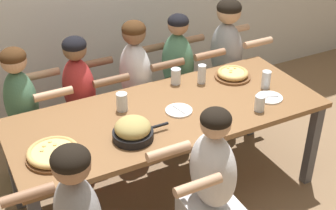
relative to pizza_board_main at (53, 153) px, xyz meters
name	(u,v)px	position (x,y,z in m)	size (l,w,h in m)	color
ground_plane	(168,192)	(0.85, 0.15, -0.78)	(18.00, 18.00, 0.00)	#896B4C
dining_table	(168,120)	(0.85, 0.15, -0.11)	(2.22, 0.88, 0.75)	brown
pizza_board_main	(53,153)	(0.00, 0.00, 0.00)	(0.34, 0.34, 0.06)	brown
pizza_board_second	(233,74)	(1.54, 0.36, 0.00)	(0.28, 0.28, 0.06)	brown
skillet_bowl	(133,130)	(0.50, -0.04, 0.03)	(0.38, 0.26, 0.15)	black
empty_plate_a	(179,110)	(0.92, 0.12, -0.02)	(0.19, 0.19, 0.02)	white
empty_plate_b	(269,98)	(1.59, -0.03, -0.02)	(0.19, 0.19, 0.02)	white
drinking_glass_a	(266,81)	(1.66, 0.11, 0.03)	(0.07, 0.07, 0.14)	silver
drinking_glass_b	(260,104)	(1.42, -0.13, 0.02)	(0.07, 0.07, 0.11)	silver
drinking_glass_c	(176,77)	(1.09, 0.49, 0.03)	(0.08, 0.08, 0.12)	silver
drinking_glass_d	(122,102)	(0.58, 0.31, 0.04)	(0.08, 0.08, 0.13)	silver
drinking_glass_e	(202,75)	(1.28, 0.41, 0.04)	(0.06, 0.06, 0.15)	silver
diner_far_left	(26,124)	(-0.02, 0.81, -0.26)	(0.51, 0.40, 1.15)	#477556
diner_near_center	(211,196)	(0.80, -0.51, -0.26)	(0.51, 0.40, 1.14)	silver
diner_far_midleft	(82,110)	(0.42, 0.81, -0.26)	(0.51, 0.40, 1.14)	#B22D2D
diner_far_midright	(178,85)	(1.29, 0.81, -0.25)	(0.51, 0.40, 1.17)	#477556
diner_far_center	(137,94)	(0.90, 0.81, -0.24)	(0.51, 0.40, 1.18)	silver
diner_far_right	(225,69)	(1.78, 0.81, -0.21)	(0.51, 0.40, 1.22)	#99999E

